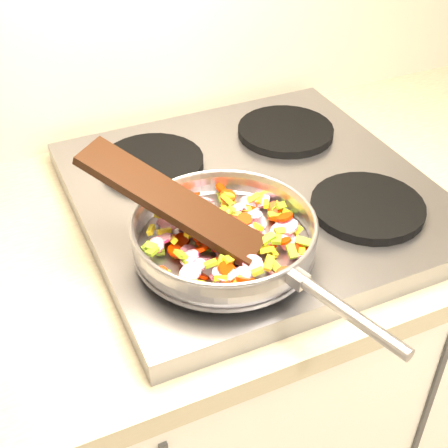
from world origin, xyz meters
name	(u,v)px	position (x,y,z in m)	size (l,w,h in m)	color
cooktop	(254,197)	(-0.70, 1.67, 0.92)	(0.60, 0.60, 0.04)	#939399
grate_fl	(214,252)	(-0.84, 1.52, 0.95)	(0.19, 0.19, 0.02)	black
grate_fr	(367,207)	(-0.56, 1.52, 0.95)	(0.19, 0.19, 0.02)	black
grate_bl	(152,162)	(-0.84, 1.81, 0.95)	(0.19, 0.19, 0.02)	black
grate_br	(286,131)	(-0.56, 1.81, 0.95)	(0.19, 0.19, 0.02)	black
saute_pan	(225,234)	(-0.82, 1.52, 0.98)	(0.31, 0.47, 0.05)	#9E9EA5
vegetable_heap	(228,238)	(-0.82, 1.52, 0.98)	(0.25, 0.26, 0.05)	yellow
wooden_spatula	(170,201)	(-0.89, 1.57, 1.03)	(0.30, 0.07, 0.01)	black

